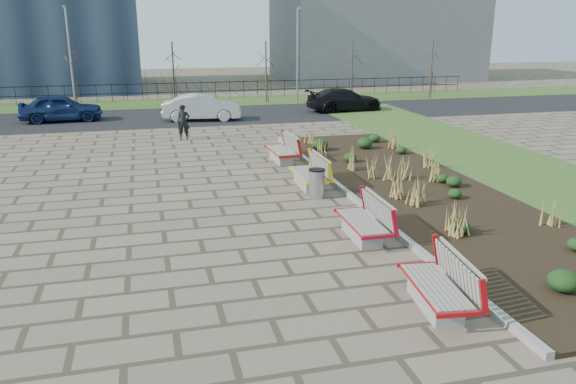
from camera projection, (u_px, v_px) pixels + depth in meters
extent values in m
plane|color=#72624E|center=(253.00, 280.00, 11.50)|extent=(120.00, 120.00, 0.00)
cube|color=black|center=(419.00, 190.00, 17.61)|extent=(4.50, 18.00, 0.10)
cube|color=gray|center=(349.00, 194.00, 17.05)|extent=(0.16, 18.00, 0.15)
cube|color=#33511E|center=(548.00, 181.00, 18.74)|extent=(5.00, 38.00, 0.04)
cube|color=#33511E|center=(174.00, 103.00, 37.50)|extent=(80.00, 5.00, 0.04)
cube|color=black|center=(180.00, 117.00, 31.93)|extent=(80.00, 7.00, 0.02)
cylinder|color=#B2B2B7|center=(317.00, 184.00, 16.84)|extent=(0.48, 0.48, 0.87)
imported|color=black|center=(183.00, 122.00, 25.40)|extent=(0.59, 0.40, 1.59)
imported|color=#11214D|center=(61.00, 108.00, 30.14)|extent=(4.32, 1.94, 1.44)
imported|color=#A7A9AF|center=(202.00, 108.00, 30.49)|extent=(4.37, 2.03, 1.39)
imported|color=black|center=(344.00, 100.00, 33.86)|extent=(4.79, 2.33, 1.34)
cube|color=slate|center=(374.00, 25.00, 53.82)|extent=(18.00, 12.00, 10.00)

